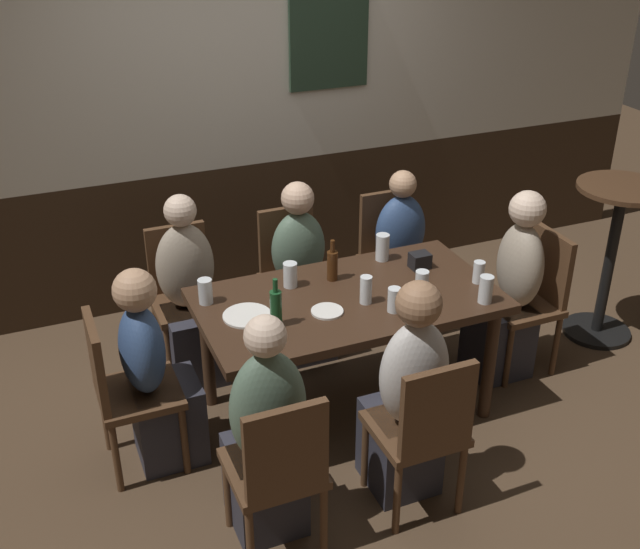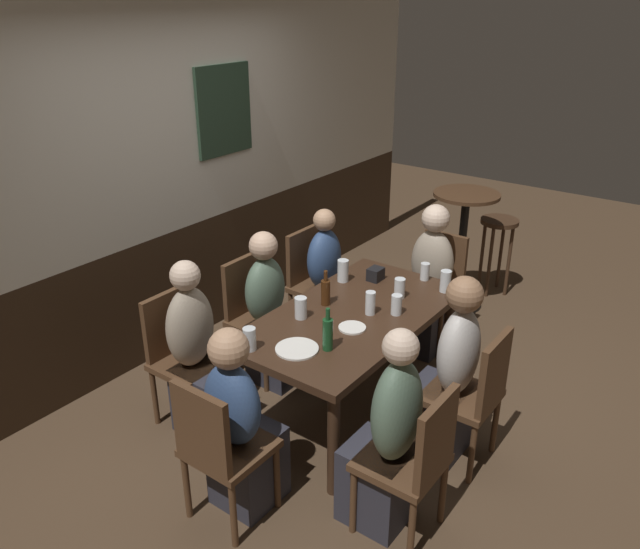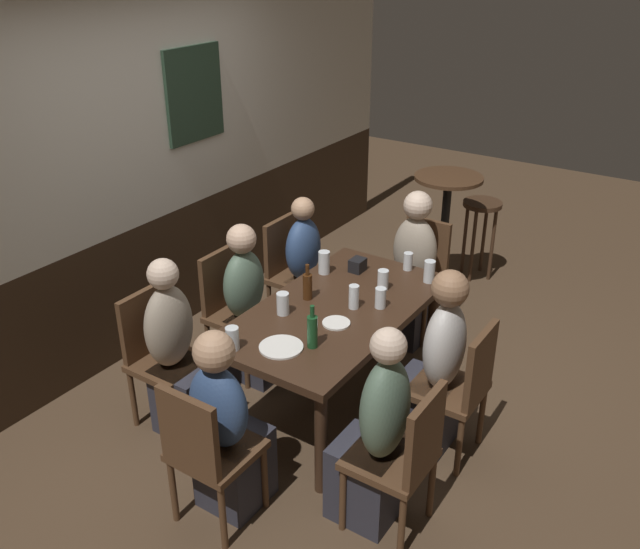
# 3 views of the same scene
# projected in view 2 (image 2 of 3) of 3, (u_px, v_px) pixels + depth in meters

# --- Properties ---
(ground_plane) EXTENTS (12.00, 12.00, 0.00)m
(ground_plane) POSITION_uv_depth(u_px,v_px,m) (350.00, 409.00, 4.31)
(ground_plane) COLOR #4C3826
(wall_back) EXTENTS (6.40, 0.13, 2.60)m
(wall_back) POSITION_uv_depth(u_px,v_px,m) (168.00, 184.00, 4.67)
(wall_back) COLOR #332316
(wall_back) RESTS_ON ground_plane
(dining_table) EXTENTS (1.60, 0.86, 0.74)m
(dining_table) POSITION_uv_depth(u_px,v_px,m) (352.00, 325.00, 4.04)
(dining_table) COLOR #382316
(dining_table) RESTS_ON ground_plane
(chair_right_far) EXTENTS (0.40, 0.40, 0.88)m
(chair_right_far) POSITION_uv_depth(u_px,v_px,m) (313.00, 278.00, 5.08)
(chair_right_far) COLOR #513521
(chair_right_far) RESTS_ON ground_plane
(chair_left_near) EXTENTS (0.40, 0.40, 0.88)m
(chair_left_near) POSITION_uv_depth(u_px,v_px,m) (415.00, 458.00, 3.13)
(chair_left_near) COLOR #513521
(chair_left_near) RESTS_ON ground_plane
(chair_mid_near) EXTENTS (0.40, 0.40, 0.88)m
(chair_mid_near) POSITION_uv_depth(u_px,v_px,m) (474.00, 391.00, 3.65)
(chair_mid_near) COLOR #513521
(chair_mid_near) RESTS_ON ground_plane
(chair_left_far) EXTENTS (0.40, 0.40, 0.88)m
(chair_left_far) POSITION_uv_depth(u_px,v_px,m) (180.00, 351.00, 4.05)
(chair_left_far) COLOR #513521
(chair_left_far) RESTS_ON ground_plane
(chair_head_west) EXTENTS (0.40, 0.40, 0.88)m
(chair_head_west) POSITION_uv_depth(u_px,v_px,m) (219.00, 445.00, 3.22)
(chair_head_west) COLOR #513521
(chair_head_west) RESTS_ON ground_plane
(chair_head_east) EXTENTS (0.40, 0.40, 0.88)m
(chair_head_east) POSITION_uv_depth(u_px,v_px,m) (437.00, 283.00, 5.00)
(chair_head_east) COLOR #513521
(chair_head_east) RESTS_ON ground_plane
(chair_mid_far) EXTENTS (0.40, 0.40, 0.88)m
(chair_mid_far) POSITION_uv_depth(u_px,v_px,m) (254.00, 311.00, 4.57)
(chair_mid_far) COLOR #513521
(chair_mid_far) RESTS_ON ground_plane
(person_right_far) EXTENTS (0.34, 0.37, 1.10)m
(person_right_far) POSITION_uv_depth(u_px,v_px,m) (329.00, 288.00, 5.01)
(person_right_far) COLOR #2D2D38
(person_right_far) RESTS_ON ground_plane
(person_left_near) EXTENTS (0.34, 0.37, 1.18)m
(person_left_near) POSITION_uv_depth(u_px,v_px,m) (387.00, 445.00, 3.22)
(person_left_near) COLOR #2D2D38
(person_left_near) RESTS_ON ground_plane
(person_mid_near) EXTENTS (0.34, 0.37, 1.19)m
(person_mid_near) POSITION_uv_depth(u_px,v_px,m) (448.00, 380.00, 3.73)
(person_mid_near) COLOR #2D2D38
(person_mid_near) RESTS_ON ground_plane
(person_left_far) EXTENTS (0.34, 0.37, 1.15)m
(person_left_far) POSITION_uv_depth(u_px,v_px,m) (198.00, 361.00, 3.97)
(person_left_far) COLOR #2D2D38
(person_left_far) RESTS_ON ground_plane
(person_head_west) EXTENTS (0.37, 0.34, 1.12)m
(person_head_west) POSITION_uv_depth(u_px,v_px,m) (241.00, 432.00, 3.34)
(person_head_west) COLOR #2D2D38
(person_head_west) RESTS_ON ground_plane
(person_head_east) EXTENTS (0.37, 0.34, 1.17)m
(person_head_east) POSITION_uv_depth(u_px,v_px,m) (428.00, 289.00, 4.88)
(person_head_east) COLOR #2D2D38
(person_head_east) RESTS_ON ground_plane
(person_mid_far) EXTENTS (0.34, 0.37, 1.13)m
(person_mid_far) POSITION_uv_depth(u_px,v_px,m) (271.00, 319.00, 4.49)
(person_mid_far) COLOR #2D2D38
(person_mid_far) RESTS_ON ground_plane
(pint_glass_pale) EXTENTS (0.07, 0.07, 0.13)m
(pint_glass_pale) POSITION_uv_depth(u_px,v_px,m) (396.00, 305.00, 3.97)
(pint_glass_pale) COLOR silver
(pint_glass_pale) RESTS_ON dining_table
(pint_glass_amber) EXTENTS (0.07, 0.07, 0.14)m
(pint_glass_amber) POSITION_uv_depth(u_px,v_px,m) (250.00, 340.00, 3.58)
(pint_glass_amber) COLOR silver
(pint_glass_amber) RESTS_ON dining_table
(beer_glass_half) EXTENTS (0.07, 0.07, 0.14)m
(beer_glass_half) POSITION_uv_depth(u_px,v_px,m) (400.00, 289.00, 4.19)
(beer_glass_half) COLOR silver
(beer_glass_half) RESTS_ON dining_table
(beer_glass_tall) EXTENTS (0.07, 0.07, 0.15)m
(beer_glass_tall) POSITION_uv_depth(u_px,v_px,m) (445.00, 283.00, 4.27)
(beer_glass_tall) COLOR silver
(beer_glass_tall) RESTS_ON dining_table
(pint_glass_stout) EXTENTS (0.06, 0.06, 0.12)m
(pint_glass_stout) POSITION_uv_depth(u_px,v_px,m) (425.00, 272.00, 4.45)
(pint_glass_stout) COLOR silver
(pint_glass_stout) RESTS_ON dining_table
(tumbler_short) EXTENTS (0.06, 0.06, 0.15)m
(tumbler_short) POSITION_uv_depth(u_px,v_px,m) (370.00, 304.00, 3.97)
(tumbler_short) COLOR silver
(tumbler_short) RESTS_ON dining_table
(highball_clear) EXTENTS (0.08, 0.08, 0.14)m
(highball_clear) POSITION_uv_depth(u_px,v_px,m) (301.00, 309.00, 3.93)
(highball_clear) COLOR silver
(highball_clear) RESTS_ON dining_table
(tumbler_water) EXTENTS (0.08, 0.08, 0.16)m
(tumbler_water) POSITION_uv_depth(u_px,v_px,m) (343.00, 272.00, 4.42)
(tumbler_water) COLOR silver
(tumbler_water) RESTS_ON dining_table
(beer_bottle_green) EXTENTS (0.06, 0.06, 0.26)m
(beer_bottle_green) POSITION_uv_depth(u_px,v_px,m) (328.00, 333.00, 3.56)
(beer_bottle_green) COLOR #194723
(beer_bottle_green) RESTS_ON dining_table
(beer_bottle_brown) EXTENTS (0.06, 0.06, 0.24)m
(beer_bottle_brown) POSITION_uv_depth(u_px,v_px,m) (326.00, 291.00, 4.09)
(beer_bottle_brown) COLOR #42230F
(beer_bottle_brown) RESTS_ON dining_table
(plate_white_large) EXTENTS (0.25, 0.25, 0.01)m
(plate_white_large) POSITION_uv_depth(u_px,v_px,m) (297.00, 349.00, 3.60)
(plate_white_large) COLOR white
(plate_white_large) RESTS_ON dining_table
(plate_white_small) EXTENTS (0.17, 0.17, 0.01)m
(plate_white_small) POSITION_uv_depth(u_px,v_px,m) (352.00, 328.00, 3.82)
(plate_white_small) COLOR white
(plate_white_small) RESTS_ON dining_table
(condiment_caddy) EXTENTS (0.11, 0.09, 0.09)m
(condiment_caddy) POSITION_uv_depth(u_px,v_px,m) (376.00, 274.00, 4.45)
(condiment_caddy) COLOR black
(condiment_caddy) RESTS_ON dining_table
(side_bar_table) EXTENTS (0.56, 0.56, 1.05)m
(side_bar_table) POSITION_uv_depth(u_px,v_px,m) (462.00, 241.00, 5.50)
(side_bar_table) COLOR black
(side_bar_table) RESTS_ON ground_plane
(bar_stool) EXTENTS (0.34, 0.34, 0.72)m
(bar_stool) POSITION_uv_depth(u_px,v_px,m) (498.00, 235.00, 5.77)
(bar_stool) COLOR #422B1C
(bar_stool) RESTS_ON ground_plane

